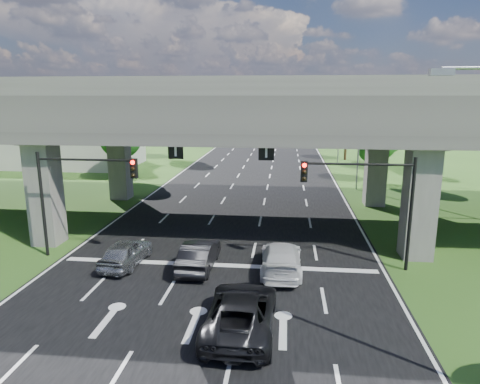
% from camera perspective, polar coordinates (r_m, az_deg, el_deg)
% --- Properties ---
extents(ground, '(160.00, 160.00, 0.00)m').
position_cam_1_polar(ground, '(20.40, -4.62, -13.50)').
color(ground, '#2A4E19').
rests_on(ground, ground).
extents(road, '(18.00, 120.00, 0.03)m').
position_cam_1_polar(road, '(29.58, -1.03, -4.94)').
color(road, black).
rests_on(road, ground).
extents(overpass, '(80.00, 15.00, 10.00)m').
position_cam_1_polar(overpass, '(30.18, -0.61, 10.69)').
color(overpass, '#383532').
rests_on(overpass, ground).
extents(warehouse, '(20.00, 10.00, 4.00)m').
position_cam_1_polar(warehouse, '(61.04, -22.95, 5.16)').
color(warehouse, '#9E9E99').
rests_on(warehouse, ground).
extents(signal_right, '(5.76, 0.54, 6.00)m').
position_cam_1_polar(signal_right, '(22.83, 16.81, 0.01)').
color(signal_right, black).
rests_on(signal_right, ground).
extents(signal_left, '(5.76, 0.54, 6.00)m').
position_cam_1_polar(signal_left, '(25.14, -20.88, 0.85)').
color(signal_left, black).
rests_on(signal_left, ground).
extents(streetlight_far, '(3.38, 0.25, 10.00)m').
position_cam_1_polar(streetlight_far, '(42.58, 15.13, 8.07)').
color(streetlight_far, gray).
rests_on(streetlight_far, ground).
extents(streetlight_beyond, '(3.38, 0.25, 10.00)m').
position_cam_1_polar(streetlight_beyond, '(58.41, 12.75, 9.35)').
color(streetlight_beyond, gray).
rests_on(streetlight_beyond, ground).
extents(tree_left_near, '(4.50, 4.50, 7.80)m').
position_cam_1_polar(tree_left_near, '(47.50, -15.63, 7.23)').
color(tree_left_near, black).
rests_on(tree_left_near, ground).
extents(tree_left_mid, '(3.91, 3.90, 6.76)m').
position_cam_1_polar(tree_left_mid, '(56.06, -15.46, 7.36)').
color(tree_left_mid, black).
rests_on(tree_left_mid, ground).
extents(tree_left_far, '(4.80, 4.80, 8.32)m').
position_cam_1_polar(tree_left_far, '(62.30, -9.34, 9.04)').
color(tree_left_far, black).
rests_on(tree_left_far, ground).
extents(tree_right_near, '(4.20, 4.20, 7.28)m').
position_cam_1_polar(tree_right_near, '(47.15, 17.87, 6.66)').
color(tree_right_near, black).
rests_on(tree_right_near, ground).
extents(tree_right_mid, '(3.91, 3.90, 6.76)m').
position_cam_1_polar(tree_right_mid, '(55.60, 19.27, 7.07)').
color(tree_right_mid, black).
rests_on(tree_right_mid, ground).
extents(tree_right_far, '(4.50, 4.50, 7.80)m').
position_cam_1_polar(tree_right_far, '(62.68, 14.09, 8.55)').
color(tree_right_far, black).
rests_on(tree_right_far, ground).
extents(car_silver, '(1.97, 4.29, 1.43)m').
position_cam_1_polar(car_silver, '(24.05, -14.95, -7.79)').
color(car_silver, '#93959A').
rests_on(car_silver, road).
extents(car_dark, '(1.65, 4.53, 1.48)m').
position_cam_1_polar(car_dark, '(22.95, -5.47, -8.34)').
color(car_dark, black).
rests_on(car_dark, road).
extents(car_white, '(2.14, 5.12, 1.48)m').
position_cam_1_polar(car_white, '(22.52, 5.51, -8.77)').
color(car_white, silver).
rests_on(car_white, road).
extents(car_trailing, '(2.63, 5.62, 1.55)m').
position_cam_1_polar(car_trailing, '(17.22, 0.15, -15.68)').
color(car_trailing, black).
rests_on(car_trailing, road).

